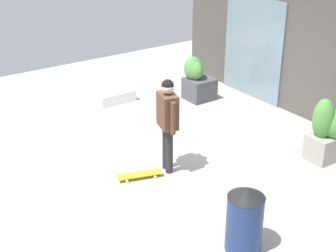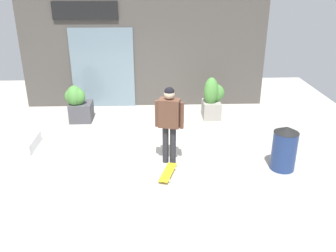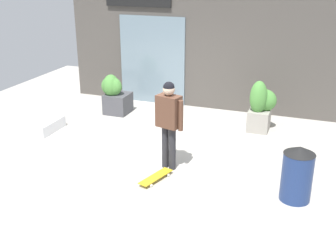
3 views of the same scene
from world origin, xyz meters
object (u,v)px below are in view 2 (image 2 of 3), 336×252
at_px(planter_box_left, 78,104).
at_px(planter_box_right, 212,99).
at_px(trash_bin, 284,148).
at_px(skateboard, 168,172).
at_px(skateboarder, 169,118).

height_order(planter_box_left, planter_box_right, planter_box_right).
bearing_deg(trash_bin, planter_box_left, 148.91).
distance_m(planter_box_left, trash_bin, 5.53).
xyz_separation_m(skateboard, planter_box_right, (1.36, 3.13, 0.50)).
relative_size(skateboard, planter_box_left, 0.77).
bearing_deg(planter_box_left, skateboard, -52.38).
bearing_deg(skateboarder, skateboard, 9.37).
height_order(skateboarder, trash_bin, skateboarder).
distance_m(skateboarder, trash_bin, 2.44).
bearing_deg(planter_box_right, skateboarder, -116.94).
relative_size(skateboarder, trash_bin, 1.78).
bearing_deg(skateboard, skateboarder, -168.11).
xyz_separation_m(planter_box_left, planter_box_right, (3.69, 0.10, 0.06)).
xyz_separation_m(skateboarder, planter_box_left, (-2.38, 2.48, -0.53)).
height_order(planter_box_left, trash_bin, planter_box_left).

